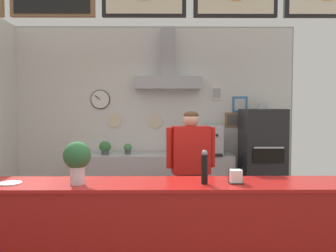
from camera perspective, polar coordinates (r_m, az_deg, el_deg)
back_wall_assembly at (r=5.98m, az=-2.21°, el=2.48°), size 4.77×2.88×3.07m
service_counter at (r=3.37m, az=-3.95°, el=-17.58°), size 3.78×0.59×1.02m
back_prep_counter at (r=5.87m, az=-1.77°, el=-9.15°), size 2.45×0.57×0.93m
pizza_oven at (r=5.87m, az=14.86°, el=-5.49°), size 0.63×0.74×1.77m
shop_worker at (r=4.46m, az=3.70°, el=-7.49°), size 0.61×0.28×1.65m
espresso_machine at (r=5.77m, az=5.99°, el=-2.30°), size 0.54×0.47×0.47m
potted_sage at (r=5.83m, az=-6.50°, el=-3.60°), size 0.13×0.13×0.17m
potted_oregano at (r=5.82m, az=-10.10°, el=-3.39°), size 0.19×0.19×0.22m
basil_vase at (r=3.21m, az=-14.41°, el=-5.26°), size 0.24×0.24×0.38m
pepper_grinder at (r=3.15m, az=5.90°, el=-6.61°), size 0.06×0.06×0.30m
condiment_plate at (r=3.45m, az=-24.11°, el=-8.41°), size 0.20×0.20×0.01m
napkin_holder at (r=3.24m, az=10.85°, el=-8.05°), size 0.13×0.12×0.14m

